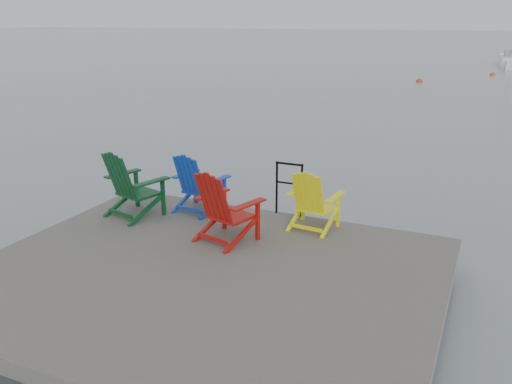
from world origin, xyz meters
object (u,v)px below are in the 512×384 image
at_px(chair_green, 131,184).
at_px(buoy_b, 419,82).
at_px(chair_blue, 197,182).
at_px(chair_red, 224,206).
at_px(handrail, 289,184).
at_px(chair_yellow, 313,200).
at_px(sailboat_near, 512,62).
at_px(buoy_d, 492,75).

distance_m(chair_green, buoy_b, 27.60).
bearing_deg(buoy_b, chair_blue, -89.83).
bearing_deg(chair_red, chair_blue, 152.85).
bearing_deg(chair_green, chair_blue, 53.10).
xyz_separation_m(handrail, chair_red, (-0.46, -1.45, 0.01)).
distance_m(handrail, chair_red, 1.53).
height_order(chair_yellow, sailboat_near, sailboat_near).
relative_size(chair_yellow, sailboat_near, 0.10).
distance_m(handrail, chair_blue, 1.55).
distance_m(chair_red, sailboat_near, 43.03).
bearing_deg(chair_green, buoy_d, 98.34).
xyz_separation_m(chair_green, buoy_d, (4.72, 33.92, -1.06)).
xyz_separation_m(handrail, buoy_b, (-1.56, 26.43, -1.04)).
relative_size(chair_blue, sailboat_near, 0.10).
height_order(handrail, sailboat_near, sailboat_near).
distance_m(handrail, sailboat_near, 41.54).
relative_size(chair_green, buoy_d, 2.86).
bearing_deg(chair_green, sailboat_near, 98.32).
bearing_deg(sailboat_near, buoy_b, -112.23).
distance_m(chair_blue, buoy_b, 26.93).
distance_m(handrail, chair_yellow, 0.75).
relative_size(chair_yellow, buoy_d, 2.49).
xyz_separation_m(chair_blue, chair_red, (1.01, -0.97, 0.03)).
height_order(chair_green, sailboat_near, sailboat_near).
bearing_deg(handrail, chair_yellow, -39.83).
xyz_separation_m(chair_red, sailboat_near, (4.05, 42.83, -0.69)).
bearing_deg(handrail, chair_red, -107.59).
distance_m(sailboat_near, buoy_d, 8.68).
bearing_deg(sailboat_near, buoy_d, -101.23).
bearing_deg(buoy_b, chair_red, -87.75).
distance_m(chair_red, chair_yellow, 1.42).
bearing_deg(buoy_d, buoy_b, -121.80).
bearing_deg(chair_yellow, sailboat_near, 91.44).
relative_size(chair_red, buoy_b, 2.64).
height_order(chair_blue, sailboat_near, sailboat_near).
bearing_deg(chair_red, buoy_d, 101.94).
height_order(chair_blue, buoy_d, chair_blue).
xyz_separation_m(chair_red, buoy_d, (2.84, 34.24, -1.05)).
bearing_deg(buoy_d, handrail, -94.16).
bearing_deg(sailboat_near, chair_green, -101.17).
bearing_deg(chair_yellow, chair_red, -131.03).
distance_m(chair_green, sailboat_near, 42.93).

